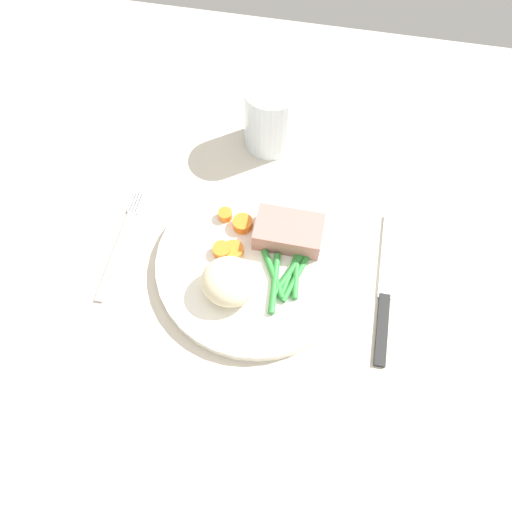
% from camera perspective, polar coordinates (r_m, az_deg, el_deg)
% --- Properties ---
extents(dining_table, '(1.20, 0.90, 0.02)m').
position_cam_1_polar(dining_table, '(0.63, 1.59, 0.52)').
color(dining_table, beige).
rests_on(dining_table, ground).
extents(dinner_plate, '(0.25, 0.25, 0.02)m').
position_cam_1_polar(dinner_plate, '(0.61, 0.00, -0.81)').
color(dinner_plate, white).
rests_on(dinner_plate, dining_table).
extents(meat_portion, '(0.08, 0.05, 0.03)m').
position_cam_1_polar(meat_portion, '(0.60, 3.83, 2.86)').
color(meat_portion, '#B2756B').
rests_on(meat_portion, dinner_plate).
extents(mashed_potatoes, '(0.07, 0.06, 0.04)m').
position_cam_1_polar(mashed_potatoes, '(0.56, -3.10, -2.99)').
color(mashed_potatoes, beige).
rests_on(mashed_potatoes, dinner_plate).
extents(carrot_slices, '(0.05, 0.07, 0.01)m').
position_cam_1_polar(carrot_slices, '(0.61, -2.78, 2.49)').
color(carrot_slices, orange).
rests_on(carrot_slices, dinner_plate).
extents(green_beans, '(0.07, 0.10, 0.01)m').
position_cam_1_polar(green_beans, '(0.59, 3.60, -2.16)').
color(green_beans, '#2D8C38').
rests_on(green_beans, dinner_plate).
extents(fork, '(0.01, 0.17, 0.00)m').
position_cam_1_polar(fork, '(0.65, -15.56, 1.42)').
color(fork, silver).
rests_on(fork, dining_table).
extents(knife, '(0.02, 0.20, 0.01)m').
position_cam_1_polar(knife, '(0.62, 14.85, -3.81)').
color(knife, black).
rests_on(knife, dining_table).
extents(water_glass, '(0.07, 0.07, 0.10)m').
position_cam_1_polar(water_glass, '(0.70, 1.72, 15.56)').
color(water_glass, silver).
rests_on(water_glass, dining_table).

